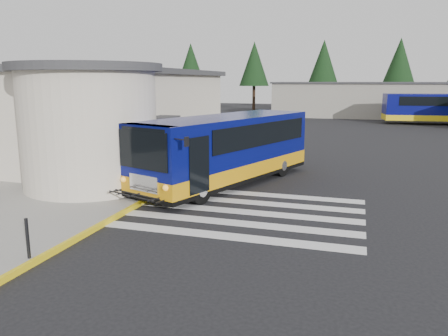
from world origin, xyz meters
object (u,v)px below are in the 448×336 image
(transit_bus, at_px, (226,152))
(bollard, at_px, (28,238))
(pedestrian_a, at_px, (64,177))
(far_bus_a, at_px, (437,107))
(pedestrian_b, at_px, (120,171))

(transit_bus, bearing_deg, bollard, -82.45)
(pedestrian_a, relative_size, bollard, 1.56)
(bollard, distance_m, far_bus_a, 43.23)
(pedestrian_a, relative_size, far_bus_a, 0.15)
(transit_bus, relative_size, bollard, 10.45)
(transit_bus, xyz_separation_m, bollard, (-2.04, -9.37, -0.72))
(pedestrian_a, height_order, pedestrian_b, pedestrian_b)
(pedestrian_a, bearing_deg, bollard, -169.76)
(transit_bus, xyz_separation_m, pedestrian_a, (-4.70, -4.46, -0.44))
(pedestrian_b, relative_size, bollard, 1.83)
(transit_bus, relative_size, far_bus_a, 0.99)
(far_bus_a, bearing_deg, bollard, 153.33)
(pedestrian_a, xyz_separation_m, far_bus_a, (17.48, 35.68, 0.78))
(bollard, bearing_deg, pedestrian_b, 99.29)
(transit_bus, xyz_separation_m, far_bus_a, (12.78, 31.22, 0.34))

